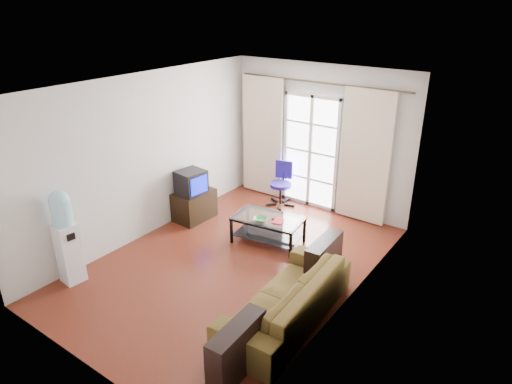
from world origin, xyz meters
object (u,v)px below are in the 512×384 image
at_px(sofa, 287,297).
at_px(coffee_table, 268,226).
at_px(water_cooler, 66,235).
at_px(task_chair, 281,192).
at_px(crt_tv, 190,182).
at_px(tv_stand, 194,205).

distance_m(sofa, coffee_table, 1.95).
bearing_deg(sofa, water_cooler, -72.94).
bearing_deg(coffee_table, task_chair, 114.62).
bearing_deg(crt_tv, tv_stand, 99.15).
xyz_separation_m(crt_tv, water_cooler, (-0.07, -2.42, -0.01)).
bearing_deg(water_cooler, sofa, 25.91).
xyz_separation_m(tv_stand, task_chair, (0.95, 1.43, -0.01)).
relative_size(crt_tv, water_cooler, 0.36).
height_order(crt_tv, water_cooler, water_cooler).
bearing_deg(coffee_table, sofa, -49.03).
bearing_deg(coffee_table, water_cooler, -123.19).
distance_m(coffee_table, tv_stand, 1.59).
bearing_deg(water_cooler, coffee_table, 62.88).
xyz_separation_m(task_chair, water_cooler, (-1.02, -3.92, 0.48)).
bearing_deg(crt_tv, sofa, -18.70).
height_order(tv_stand, water_cooler, water_cooler).
bearing_deg(sofa, tv_stand, -119.20).
bearing_deg(crt_tv, coffee_table, 10.88).
relative_size(sofa, coffee_table, 1.82).
xyz_separation_m(sofa, crt_tv, (-2.86, 1.36, 0.43)).
height_order(task_chair, water_cooler, water_cooler).
distance_m(crt_tv, task_chair, 1.84).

